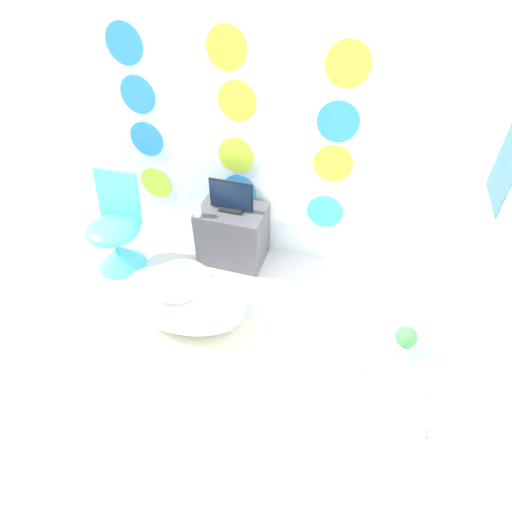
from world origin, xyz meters
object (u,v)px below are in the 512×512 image
Objects in this scene: bathtub at (182,299)px; chair at (117,240)px; vase at (197,209)px; potted_plant_left at (405,340)px; tv at (231,198)px.

chair reaches higher than bathtub.
potted_plant_left reaches higher than vase.
bathtub is 0.76m from vase.
chair is at bearing -157.97° from tv.
potted_plant_left is (1.40, -1.09, 0.01)m from tv.
chair reaches higher than vase.
potted_plant_left is (1.52, -0.27, 0.43)m from bathtub.
tv is 1.99× the size of potted_plant_left.
chair is 5.90× the size of vase.
vase is (0.70, 0.22, 0.33)m from chair.
bathtub is 0.93m from tv.
tv is at bearing 142.21° from potted_plant_left.
tv is (0.93, 0.38, 0.38)m from chair.
tv is at bearing 33.76° from vase.
tv is at bearing 82.11° from bathtub.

